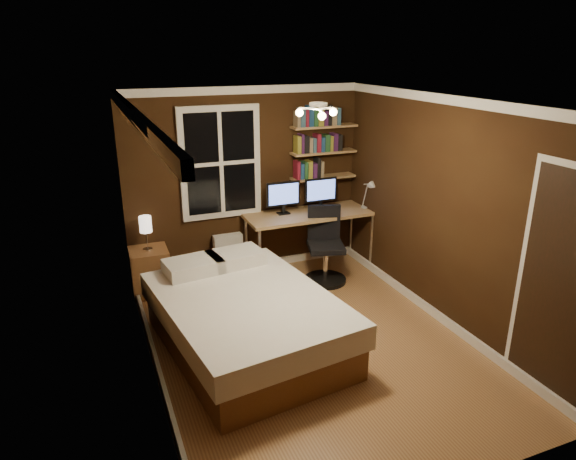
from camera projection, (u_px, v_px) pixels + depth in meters
name	position (u px, v px, depth m)	size (l,w,h in m)	color
floor	(310.00, 343.00, 5.44)	(4.20, 4.20, 0.00)	brown
wall_back	(246.00, 182.00, 6.85)	(3.20, 0.04, 2.50)	black
wall_left	(144.00, 255.00, 4.45)	(0.04, 4.20, 2.50)	black
wall_right	(445.00, 213.00, 5.58)	(0.04, 4.20, 2.50)	black
ceiling	(314.00, 101.00, 4.60)	(3.20, 4.20, 0.02)	white
window	(220.00, 163.00, 6.59)	(1.06, 0.06, 1.46)	white
door	(560.00, 291.00, 4.30)	(0.03, 0.82, 2.05)	black
ceiling_fixture	(318.00, 114.00, 4.54)	(0.44, 0.44, 0.18)	beige
bookshelf_lower	(323.00, 177.00, 7.13)	(0.92, 0.22, 0.03)	tan
books_row_lower	(323.00, 168.00, 7.08)	(0.42, 0.16, 0.23)	maroon
bookshelf_middle	(324.00, 152.00, 7.01)	(0.92, 0.22, 0.03)	tan
books_row_middle	(324.00, 143.00, 6.96)	(0.66, 0.16, 0.23)	navy
bookshelf_upper	(324.00, 126.00, 6.89)	(0.92, 0.22, 0.03)	tan
books_row_upper	(324.00, 117.00, 6.85)	(0.60, 0.16, 0.23)	#25572B
bed	(246.00, 320.00, 5.26)	(1.85, 2.37, 0.74)	brown
nightstand	(150.00, 271.00, 6.47)	(0.47, 0.47, 0.58)	brown
bedside_lamp	(146.00, 233.00, 6.29)	(0.15, 0.15, 0.43)	white
radiator	(228.00, 255.00, 6.97)	(0.39, 0.14, 0.58)	silver
desk	(310.00, 217.00, 6.98)	(1.76, 0.66, 0.84)	tan
monitor_left	(283.00, 198.00, 6.84)	(0.47, 0.12, 0.44)	black
monitor_right	(321.00, 194.00, 7.03)	(0.47, 0.12, 0.44)	black
desk_lamp	(368.00, 194.00, 7.03)	(0.14, 0.32, 0.44)	silver
office_chair	(325.00, 253.00, 6.78)	(0.56, 0.56, 1.00)	black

